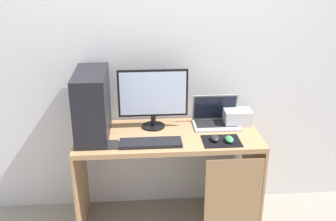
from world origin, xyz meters
TOP-DOWN VIEW (x-y plane):
  - ground_plane at (0.00, 0.00)m, footprint 8.00×8.00m
  - wall_back at (0.00, 0.32)m, footprint 4.00×0.05m
  - desk at (0.02, -0.01)m, footprint 1.30×0.56m
  - pc_tower at (-0.52, 0.02)m, footprint 0.22×0.48m
  - monitor at (-0.10, 0.12)m, footprint 0.50×0.17m
  - laptop at (0.37, 0.14)m, footprint 0.34×0.23m
  - projector at (0.53, 0.13)m, footprint 0.20×0.14m
  - keyboard at (-0.13, -0.16)m, footprint 0.42×0.14m
  - mousepad at (0.36, -0.15)m, footprint 0.26×0.20m
  - mouse_left at (0.31, -0.14)m, footprint 0.06×0.10m
  - mouse_right at (0.41, -0.16)m, footprint 0.06×0.10m
  - cell_phone at (-0.39, -0.15)m, footprint 0.07×0.13m

SIDE VIEW (x-z plane):
  - ground_plane at x=0.00m, z-range 0.00..0.00m
  - desk at x=0.02m, z-range 0.22..0.97m
  - mousepad at x=0.36m, z-range 0.76..0.76m
  - cell_phone at x=-0.39m, z-range 0.76..0.77m
  - keyboard at x=-0.13m, z-range 0.76..0.78m
  - mouse_left at x=0.31m, z-range 0.76..0.80m
  - mouse_right at x=0.41m, z-range 0.76..0.80m
  - laptop at x=0.37m, z-range 0.69..0.92m
  - projector at x=0.53m, z-range 0.76..0.87m
  - pc_tower at x=-0.52m, z-range 0.76..1.22m
  - monitor at x=-0.10m, z-range 0.78..1.22m
  - wall_back at x=0.00m, z-range 0.00..2.60m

